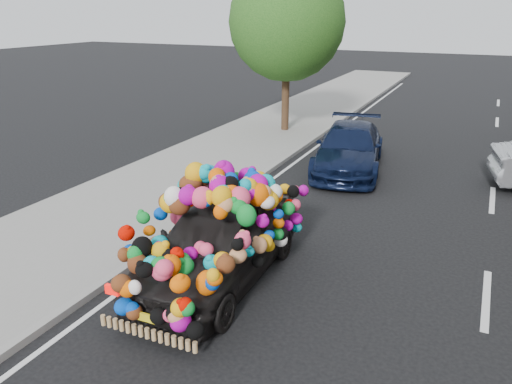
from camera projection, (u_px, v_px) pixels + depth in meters
ground at (283, 256)px, 9.62m from camera, size 100.00×100.00×0.00m
sidewalk at (108, 216)px, 11.31m from camera, size 4.00×60.00×0.12m
kerb at (180, 231)px, 10.53m from camera, size 0.15×60.00×0.13m
lane_markings at (486, 299)px, 8.19m from camera, size 6.00×50.00×0.01m
tree_near_sidewalk at (287, 22)px, 17.81m from camera, size 4.20×4.20×6.13m
plush_art_car at (219, 222)px, 8.50m from camera, size 2.16×4.46×2.09m
navy_sedan at (349, 148)px, 14.56m from camera, size 2.56×4.75×1.31m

